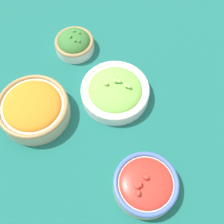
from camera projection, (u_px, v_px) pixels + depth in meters
ground_plane at (112, 117)px, 0.84m from camera, size 3.00×3.00×0.00m
bowl_lettuce at (115, 91)px, 0.84m from camera, size 0.19×0.19×0.06m
bowl_cherry_tomatoes at (146, 184)px, 0.73m from camera, size 0.16×0.16×0.05m
bowl_carrots at (33, 108)px, 0.81m from camera, size 0.19×0.19×0.07m
bowl_broccoli at (74, 43)px, 0.92m from camera, size 0.12×0.12×0.07m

